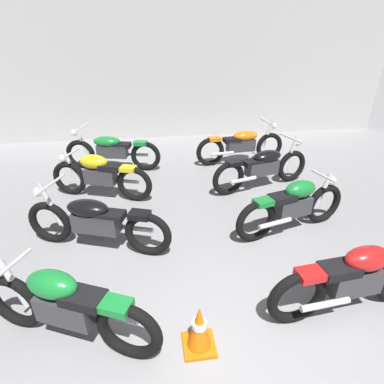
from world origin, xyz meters
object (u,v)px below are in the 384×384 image
at_px(motorcycle_left_row_3, 112,150).
at_px(traffic_cone, 199,328).
at_px(motorcycle_right_row_0, 355,279).
at_px(motorcycle_left_row_1, 96,221).
at_px(motorcycle_left_row_2, 100,175).
at_px(motorcycle_left_row_0, 66,306).
at_px(motorcycle_right_row_2, 263,167).
at_px(motorcycle_right_row_3, 241,144).
at_px(motorcycle_right_row_1, 293,205).

xyz_separation_m(motorcycle_left_row_3, traffic_cone, (1.19, -4.75, -0.19)).
bearing_deg(motorcycle_right_row_0, motorcycle_left_row_1, 151.38).
bearing_deg(motorcycle_left_row_1, traffic_cone, -56.87).
bearing_deg(motorcycle_left_row_2, motorcycle_left_row_1, -85.76).
bearing_deg(motorcycle_left_row_0, motorcycle_left_row_3, 89.15).
xyz_separation_m(motorcycle_left_row_3, motorcycle_right_row_2, (3.01, -1.39, 0.00)).
height_order(motorcycle_left_row_2, motorcycle_right_row_3, motorcycle_right_row_3).
bearing_deg(motorcycle_right_row_2, motorcycle_left_row_1, -152.48).
xyz_separation_m(motorcycle_left_row_0, traffic_cone, (1.26, -0.28, -0.20)).
relative_size(motorcycle_left_row_1, motorcycle_right_row_2, 0.98).
bearing_deg(motorcycle_left_row_0, motorcycle_left_row_2, 90.56).
distance_m(motorcycle_left_row_3, motorcycle_right_row_0, 5.39).
height_order(motorcycle_left_row_0, motorcycle_right_row_1, same).
xyz_separation_m(motorcycle_left_row_3, motorcycle_right_row_1, (2.95, -2.94, 0.01)).
height_order(motorcycle_left_row_0, motorcycle_right_row_0, same).
distance_m(motorcycle_right_row_1, motorcycle_right_row_3, 2.92).
distance_m(motorcycle_right_row_1, motorcycle_right_row_2, 1.54).
relative_size(motorcycle_left_row_0, motorcycle_right_row_0, 0.93).
bearing_deg(motorcycle_left_row_0, motorcycle_right_row_3, 55.60).
height_order(motorcycle_left_row_2, motorcycle_left_row_3, motorcycle_left_row_3).
relative_size(motorcycle_right_row_2, motorcycle_right_row_3, 0.98).
xyz_separation_m(motorcycle_left_row_2, motorcycle_right_row_1, (3.04, -1.57, 0.00)).
xyz_separation_m(motorcycle_right_row_0, traffic_cone, (-1.72, -0.22, -0.20)).
xyz_separation_m(motorcycle_left_row_0, motorcycle_right_row_3, (3.05, 4.46, -0.01)).
bearing_deg(motorcycle_left_row_3, motorcycle_right_row_3, -0.33).
height_order(motorcycle_left_row_0, motorcycle_right_row_2, motorcycle_right_row_2).
height_order(motorcycle_right_row_3, traffic_cone, motorcycle_right_row_3).
relative_size(motorcycle_left_row_1, motorcycle_right_row_0, 1.05).
distance_m(motorcycle_left_row_1, motorcycle_left_row_3, 2.95).
bearing_deg(traffic_cone, motorcycle_right_row_1, 46.00).
distance_m(motorcycle_right_row_0, motorcycle_right_row_1, 1.60).
distance_m(motorcycle_left_row_2, motorcycle_right_row_2, 3.11).
height_order(motorcycle_right_row_0, motorcycle_right_row_3, motorcycle_right_row_3).
relative_size(motorcycle_left_row_1, traffic_cone, 3.85).
height_order(motorcycle_right_row_0, traffic_cone, motorcycle_right_row_0).
xyz_separation_m(motorcycle_left_row_2, motorcycle_right_row_2, (3.11, -0.03, -0.01)).
bearing_deg(motorcycle_left_row_0, traffic_cone, -12.40).
xyz_separation_m(motorcycle_left_row_1, motorcycle_right_row_3, (2.97, 2.94, 0.00)).
bearing_deg(motorcycle_left_row_2, traffic_cone, -69.13).
relative_size(motorcycle_left_row_0, traffic_cone, 3.41).
height_order(motorcycle_right_row_1, traffic_cone, motorcycle_right_row_1).
relative_size(motorcycle_left_row_0, motorcycle_right_row_1, 0.95).
bearing_deg(motorcycle_left_row_2, motorcycle_right_row_1, -27.33).
relative_size(motorcycle_left_row_0, motorcycle_right_row_3, 0.85).
xyz_separation_m(motorcycle_left_row_1, motorcycle_right_row_0, (2.89, -1.58, 0.01)).
height_order(motorcycle_left_row_1, motorcycle_right_row_1, motorcycle_left_row_1).
bearing_deg(motorcycle_right_row_1, motorcycle_left_row_1, -179.67).
relative_size(motorcycle_left_row_2, motorcycle_right_row_1, 0.98).
xyz_separation_m(motorcycle_left_row_0, motorcycle_right_row_0, (2.98, -0.06, 0.00)).
bearing_deg(traffic_cone, motorcycle_right_row_3, 69.27).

